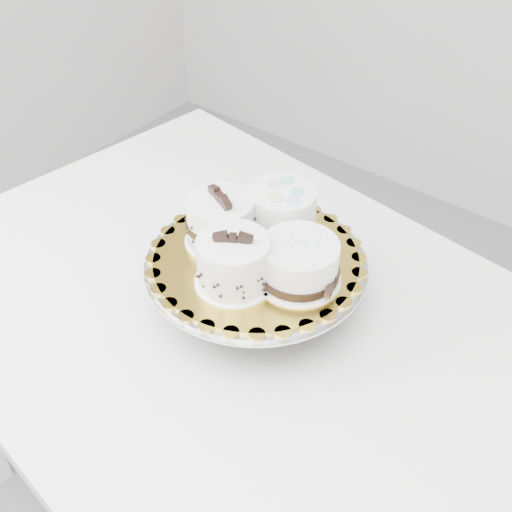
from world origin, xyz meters
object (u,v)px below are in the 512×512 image
Objects in this scene: cake_swirl at (234,263)px; cake_ribbon at (300,264)px; cake_board at (256,258)px; cake_banded at (221,222)px; table at (250,347)px; cake_dots at (282,211)px; cake_stand at (256,274)px.

cake_ribbon is at bearing 8.46° from cake_swirl.
cake_ribbon is (0.08, -0.00, 0.03)m from cake_board.
cake_ribbon is (0.16, 0.00, -0.00)m from cake_banded.
cake_banded is (-0.08, 0.03, 0.21)m from table.
cake_dots is at bearing 75.37° from cake_banded.
cake_board reaches higher than table.
cake_ribbon is at bearing -50.11° from cake_dots.
cake_banded is 1.08× the size of cake_dots.
cake_banded reaches higher than cake_ribbon.
cake_swirl is at bearing -91.97° from cake_dots.
cake_dots is at bearing 96.25° from cake_board.
table is 10.05× the size of cake_dots.
table is 0.25m from cake_dots.
cake_banded is (-0.08, 0.07, -0.00)m from cake_swirl.
cake_banded reaches higher than cake_swirl.
cake_swirl is (-0.00, -0.03, 0.21)m from table.
cake_banded reaches higher than table.
cake_dots is at bearing 108.44° from table.
cake_swirl is 0.10m from cake_ribbon.
cake_swirl is 0.15m from cake_dots.
table is at bearing -88.29° from cake_dots.
cake_banded is at bearing 167.16° from table.
cake_stand is 2.50× the size of cake_banded.
cake_board is 2.18× the size of cake_swirl.
cake_ribbon is (0.09, -0.08, -0.01)m from cake_dots.
cake_swirl is 1.03× the size of cake_ribbon.
cake_swirl reaches higher than cake_board.
cake_swirl is 0.10m from cake_banded.
cake_banded reaches higher than cake_dots.
cake_dots is (0.06, 0.08, 0.00)m from cake_banded.
table is 0.18m from cake_board.
table is 3.73× the size of cake_stand.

